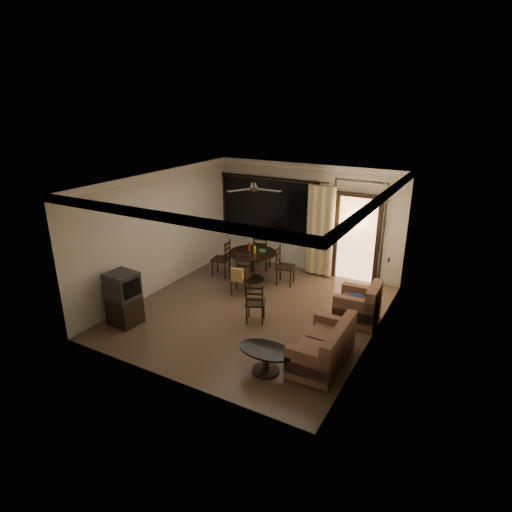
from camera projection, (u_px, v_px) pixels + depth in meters
The scene contains 12 objects.
ground at pixel (254, 311), 9.21m from camera, with size 5.50×5.50×0.00m, color #7F6651.
room_shell at pixel (315, 213), 9.76m from camera, with size 5.50×6.70×5.50m.
dining_table at pixel (252, 258), 10.59m from camera, with size 1.18×1.18×0.96m.
dining_chair_west at pixel (221, 265), 10.94m from camera, with size 0.49×0.49×0.95m.
dining_chair_east at pixel (285, 273), 10.45m from camera, with size 0.49×0.49×0.95m.
dining_chair_south at pixel (241, 281), 9.92m from camera, with size 0.49×0.54×0.95m.
dining_chair_north at pixel (262, 259), 11.39m from camera, with size 0.49×0.49×0.95m.
tv_cabinet at pixel (124, 298), 8.52m from camera, with size 0.61×0.55×1.10m.
sofa at pixel (325, 349), 7.25m from camera, with size 0.77×1.43×0.76m.
armchair at pixel (360, 306), 8.65m from camera, with size 0.85×0.85×0.82m.
coffee_table at pixel (266, 357), 7.07m from camera, with size 0.96×0.58×0.42m.
side_chair at pixel (255, 310), 8.68m from camera, with size 0.51×0.51×0.88m.
Camera 1 is at (4.04, -7.17, 4.30)m, focal length 30.00 mm.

